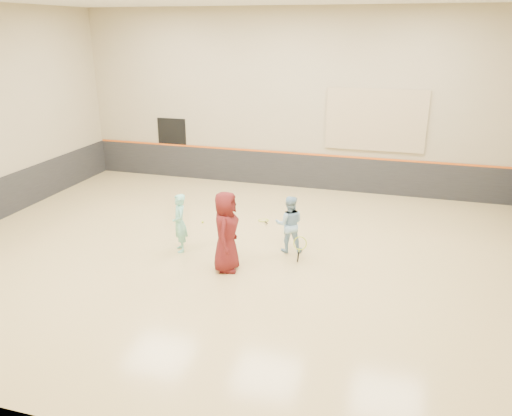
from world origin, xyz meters
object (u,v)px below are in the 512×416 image
(spare_racket, at_px, (263,219))
(young_man, at_px, (226,232))
(girl, at_px, (180,223))
(instructor, at_px, (289,224))

(spare_racket, bearing_deg, young_man, -89.75)
(girl, height_order, young_man, young_man)
(instructor, relative_size, young_man, 0.77)
(instructor, xyz_separation_m, young_man, (-1.16, -1.40, 0.22))
(girl, bearing_deg, spare_racket, 118.18)
(young_man, bearing_deg, spare_racket, -6.88)
(girl, relative_size, spare_racket, 2.18)
(instructor, bearing_deg, spare_racket, -70.79)
(instructor, height_order, spare_racket, instructor)
(girl, xyz_separation_m, spare_racket, (1.45, 2.58, -0.69))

